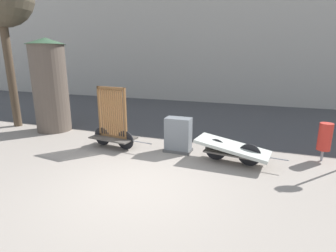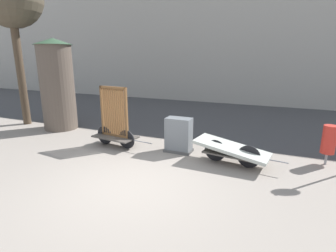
{
  "view_description": "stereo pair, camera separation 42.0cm",
  "coord_description": "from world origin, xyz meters",
  "px_view_note": "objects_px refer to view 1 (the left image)",
  "views": [
    {
      "loc": [
        2.49,
        -4.72,
        2.76
      ],
      "look_at": [
        0.0,
        2.09,
        0.86
      ],
      "focal_mm": 28.0,
      "sensor_mm": 36.0,
      "label": 1
    },
    {
      "loc": [
        2.88,
        -4.57,
        2.76
      ],
      "look_at": [
        0.0,
        2.09,
        0.86
      ],
      "focal_mm": 28.0,
      "sensor_mm": 36.0,
      "label": 2
    }
  ],
  "objects_px": {
    "utility_cabinet": "(178,136)",
    "advertising_column": "(50,85)",
    "trash_bin": "(325,137)",
    "bike_cart_with_bedframe": "(113,127)",
    "bike_cart_with_mattress": "(232,148)"
  },
  "relations": [
    {
      "from": "bike_cart_with_bedframe",
      "to": "trash_bin",
      "type": "distance_m",
      "value": 6.06
    },
    {
      "from": "advertising_column",
      "to": "bike_cart_with_bedframe",
      "type": "bearing_deg",
      "value": -16.74
    },
    {
      "from": "bike_cart_with_bedframe",
      "to": "advertising_column",
      "type": "height_order",
      "value": "advertising_column"
    },
    {
      "from": "bike_cart_with_mattress",
      "to": "advertising_column",
      "type": "bearing_deg",
      "value": 179.46
    },
    {
      "from": "bike_cart_with_mattress",
      "to": "trash_bin",
      "type": "bearing_deg",
      "value": 30.52
    },
    {
      "from": "bike_cart_with_mattress",
      "to": "utility_cabinet",
      "type": "height_order",
      "value": "utility_cabinet"
    },
    {
      "from": "trash_bin",
      "to": "advertising_column",
      "type": "height_order",
      "value": "advertising_column"
    },
    {
      "from": "bike_cart_with_bedframe",
      "to": "bike_cart_with_mattress",
      "type": "height_order",
      "value": "bike_cart_with_bedframe"
    },
    {
      "from": "utility_cabinet",
      "to": "advertising_column",
      "type": "relative_size",
      "value": 0.3
    },
    {
      "from": "bike_cart_with_bedframe",
      "to": "advertising_column",
      "type": "bearing_deg",
      "value": 170.03
    },
    {
      "from": "bike_cart_with_mattress",
      "to": "utility_cabinet",
      "type": "relative_size",
      "value": 2.3
    },
    {
      "from": "utility_cabinet",
      "to": "advertising_column",
      "type": "distance_m",
      "value": 5.49
    },
    {
      "from": "utility_cabinet",
      "to": "trash_bin",
      "type": "relative_size",
      "value": 0.98
    },
    {
      "from": "bike_cart_with_bedframe",
      "to": "advertising_column",
      "type": "distance_m",
      "value": 3.58
    },
    {
      "from": "trash_bin",
      "to": "advertising_column",
      "type": "relative_size",
      "value": 0.31
    }
  ]
}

